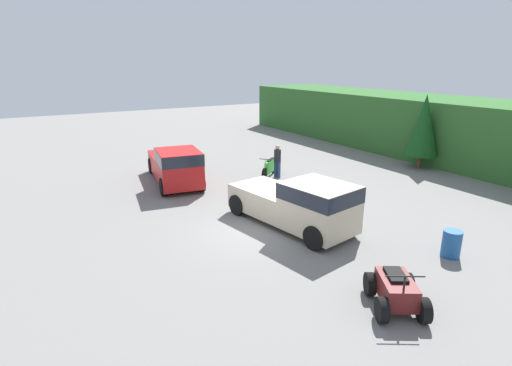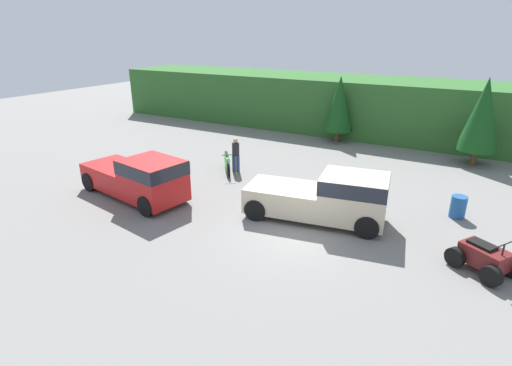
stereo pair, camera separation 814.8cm
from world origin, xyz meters
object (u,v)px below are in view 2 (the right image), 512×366
Objects in this scene: dirt_bike at (227,163)px; pickup_truck_red at (140,177)px; rider_person at (236,154)px; pickup_truck_second at (328,196)px; steel_barrel at (458,207)px; quad_atv at (484,258)px.

pickup_truck_red is at bearing -53.51° from dirt_bike.
pickup_truck_red is 5.31m from rider_person.
dirt_bike is at bearing 146.96° from pickup_truck_second.
rider_person is at bearing 178.56° from steel_barrel.
steel_barrel is at bearing 51.22° from dirt_bike.
pickup_truck_red is 3.14× the size of rider_person.
pickup_truck_second reaches higher than dirt_bike.
quad_atv reaches higher than dirt_bike.
dirt_bike reaches higher than steel_barrel.
quad_atv is at bearing 14.08° from pickup_truck_red.
dirt_bike is 0.66m from rider_person.
pickup_truck_second is at bearing 27.70° from dirt_bike.
rider_person is (0.35, 0.28, 0.48)m from dirt_bike.
rider_person is at bearing 81.84° from pickup_truck_red.
rider_person is at bearing 90.33° from dirt_bike.
pickup_truck_red is 12.89m from steel_barrel.
steel_barrel is at bearing 23.61° from pickup_truck_second.
quad_atv is 2.43× the size of steel_barrel.
pickup_truck_second is at bearing 40.76° from rider_person.
rider_person is (-6.08, 3.07, -0.05)m from pickup_truck_second.
pickup_truck_red is at bearing -175.07° from pickup_truck_second.
quad_atv reaches higher than steel_barrel.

